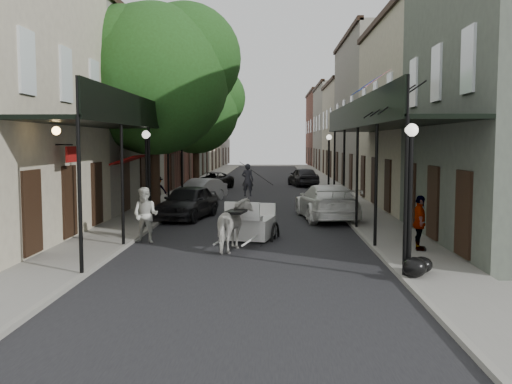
# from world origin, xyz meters

# --- Properties ---
(ground) EXTENTS (140.00, 140.00, 0.00)m
(ground) POSITION_xyz_m (0.00, 0.00, 0.00)
(ground) COLOR gray
(ground) RESTS_ON ground
(road) EXTENTS (8.00, 90.00, 0.01)m
(road) POSITION_xyz_m (0.00, 20.00, 0.01)
(road) COLOR black
(road) RESTS_ON ground
(sidewalk_left) EXTENTS (2.20, 90.00, 0.12)m
(sidewalk_left) POSITION_xyz_m (-5.00, 20.00, 0.06)
(sidewalk_left) COLOR gray
(sidewalk_left) RESTS_ON ground
(sidewalk_right) EXTENTS (2.20, 90.00, 0.12)m
(sidewalk_right) POSITION_xyz_m (5.00, 20.00, 0.06)
(sidewalk_right) COLOR gray
(sidewalk_right) RESTS_ON ground
(building_row_left) EXTENTS (5.00, 80.00, 10.50)m
(building_row_left) POSITION_xyz_m (-8.60, 30.00, 5.25)
(building_row_left) COLOR #C0B79A
(building_row_left) RESTS_ON ground
(building_row_right) EXTENTS (5.00, 80.00, 10.50)m
(building_row_right) POSITION_xyz_m (8.60, 30.00, 5.25)
(building_row_right) COLOR gray
(building_row_right) RESTS_ON ground
(gallery_left) EXTENTS (2.20, 18.05, 4.88)m
(gallery_left) POSITION_xyz_m (-4.79, 6.98, 4.05)
(gallery_left) COLOR black
(gallery_left) RESTS_ON sidewalk_left
(gallery_right) EXTENTS (2.20, 18.05, 4.88)m
(gallery_right) POSITION_xyz_m (4.79, 6.98, 4.05)
(gallery_right) COLOR black
(gallery_right) RESTS_ON sidewalk_right
(tree_near) EXTENTS (7.31, 6.80, 9.63)m
(tree_near) POSITION_xyz_m (-4.20, 10.18, 6.49)
(tree_near) COLOR #382619
(tree_near) RESTS_ON sidewalk_left
(tree_far) EXTENTS (6.45, 6.00, 8.61)m
(tree_far) POSITION_xyz_m (-4.25, 24.18, 5.84)
(tree_far) COLOR #382619
(tree_far) RESTS_ON sidewalk_left
(lamppost_right_near) EXTENTS (0.32, 0.32, 3.71)m
(lamppost_right_near) POSITION_xyz_m (4.10, -2.00, 2.05)
(lamppost_right_near) COLOR black
(lamppost_right_near) RESTS_ON sidewalk_right
(lamppost_left) EXTENTS (0.32, 0.32, 3.71)m
(lamppost_left) POSITION_xyz_m (-4.10, 6.00, 2.05)
(lamppost_left) COLOR black
(lamppost_left) RESTS_ON sidewalk_left
(lamppost_right_far) EXTENTS (0.32, 0.32, 3.71)m
(lamppost_right_far) POSITION_xyz_m (4.10, 18.00, 2.05)
(lamppost_right_far) COLOR black
(lamppost_right_far) RESTS_ON sidewalk_right
(horse) EXTENTS (1.24, 2.04, 1.61)m
(horse) POSITION_xyz_m (-0.40, 1.64, 0.80)
(horse) COLOR silver
(horse) RESTS_ON ground
(carriage) EXTENTS (1.92, 2.59, 2.69)m
(carriage) POSITION_xyz_m (0.11, 4.09, 1.05)
(carriage) COLOR black
(carriage) RESTS_ON ground
(pedestrian_walking) EXTENTS (1.04, 0.88, 1.88)m
(pedestrian_walking) POSITION_xyz_m (-3.50, 3.00, 0.94)
(pedestrian_walking) COLOR beige
(pedestrian_walking) RESTS_ON ground
(pedestrian_sidewalk_left) EXTENTS (1.12, 0.87, 1.52)m
(pedestrian_sidewalk_left) POSITION_xyz_m (-5.22, 13.54, 0.88)
(pedestrian_sidewalk_left) COLOR gray
(pedestrian_sidewalk_left) RESTS_ON sidewalk_left
(pedestrian_sidewalk_right) EXTENTS (0.55, 1.03, 1.67)m
(pedestrian_sidewalk_right) POSITION_xyz_m (5.20, 1.28, 0.95)
(pedestrian_sidewalk_right) COLOR gray
(pedestrian_sidewalk_right) RESTS_ON sidewalk_right
(car_left_near) EXTENTS (2.67, 4.67, 1.50)m
(car_left_near) POSITION_xyz_m (-2.97, 9.00, 0.75)
(car_left_near) COLOR black
(car_left_near) RESTS_ON ground
(car_left_mid) EXTENTS (2.89, 4.16, 1.30)m
(car_left_mid) POSITION_xyz_m (-3.35, 16.41, 0.65)
(car_left_mid) COLOR #AAAAB0
(car_left_mid) RESTS_ON ground
(car_left_far) EXTENTS (3.23, 4.86, 1.24)m
(car_left_far) POSITION_xyz_m (-3.60, 24.68, 0.62)
(car_left_far) COLOR black
(car_left_far) RESTS_ON ground
(car_right_near) EXTENTS (2.70, 5.56, 1.56)m
(car_right_near) POSITION_xyz_m (3.13, 9.00, 0.78)
(car_right_near) COLOR white
(car_right_near) RESTS_ON ground
(car_right_far) EXTENTS (2.50, 4.57, 1.47)m
(car_right_far) POSITION_xyz_m (3.14, 28.00, 0.74)
(car_right_far) COLOR black
(car_right_far) RESTS_ON ground
(trash_bags) EXTENTS (0.85, 1.00, 0.50)m
(trash_bags) POSITION_xyz_m (4.32, -2.03, 0.35)
(trash_bags) COLOR black
(trash_bags) RESTS_ON sidewalk_right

